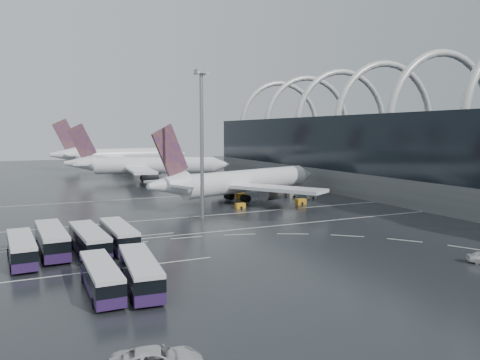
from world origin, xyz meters
name	(u,v)px	position (x,y,z in m)	size (l,w,h in m)	color
ground	(231,227)	(0.00, 0.00, 0.00)	(420.00, 420.00, 0.00)	black
terminal	(417,151)	(61.56, 19.84, 10.87)	(42.00, 160.00, 34.90)	#5D6062
lane_marking_near	(236,230)	(0.00, -2.00, 0.01)	(120.00, 0.25, 0.01)	silver
lane_marking_mid	(206,216)	(0.00, 12.00, 0.01)	(120.00, 0.25, 0.01)	silver
lane_marking_far	(165,197)	(0.00, 40.00, 0.01)	(120.00, 0.25, 0.01)	silver
bus_bay_line_south	(97,271)	(-24.00, -16.00, 0.01)	(28.00, 0.25, 0.01)	silver
bus_bay_line_north	(81,241)	(-24.00, 0.00, 0.01)	(28.00, 0.25, 0.01)	silver
airliner_main	(240,182)	(13.83, 26.17, 4.39)	(50.28, 43.61, 17.54)	white
airliner_gate_b	(146,166)	(5.34, 81.41, 4.65)	(52.54, 46.62, 18.59)	white
airliner_gate_c	(120,156)	(6.84, 134.58, 5.29)	(59.45, 54.55, 21.16)	white
bus_row_near_a	(21,249)	(-31.85, -8.18, 1.70)	(3.57, 12.70, 3.09)	#211440
bus_row_near_b	(52,239)	(-28.23, -5.36, 1.87)	(3.79, 13.98, 3.41)	#211440
bus_row_near_c	(89,241)	(-23.82, -7.98, 1.85)	(3.91, 13.81, 3.36)	#211440
bus_row_near_d	(119,235)	(-19.65, -6.08, 1.78)	(3.40, 13.19, 3.23)	#211440
bus_row_far_b	(101,277)	(-24.62, -23.63, 1.63)	(2.95, 12.04, 2.96)	#211440
bus_row_far_c	(140,271)	(-20.77, -23.90, 1.75)	(3.97, 13.13, 3.19)	#211440
floodlight_mast	(202,126)	(-1.67, 9.34, 16.99)	(2.07, 2.07, 27.02)	gray
gse_cart_belly_a	(301,202)	(24.07, 16.35, 0.59)	(2.16, 1.28, 1.18)	orange
gse_cart_belly_b	(293,195)	(27.89, 26.06, 0.65)	(2.38, 1.41, 1.30)	slate
gse_cart_belly_c	(240,206)	(9.55, 16.91, 0.55)	(2.00, 1.18, 1.09)	orange
gse_cart_belly_d	(312,196)	(31.12, 22.64, 0.56)	(2.06, 1.22, 1.12)	slate
gse_cart_belly_e	(241,196)	(15.73, 29.73, 0.65)	(2.37, 1.40, 1.29)	orange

